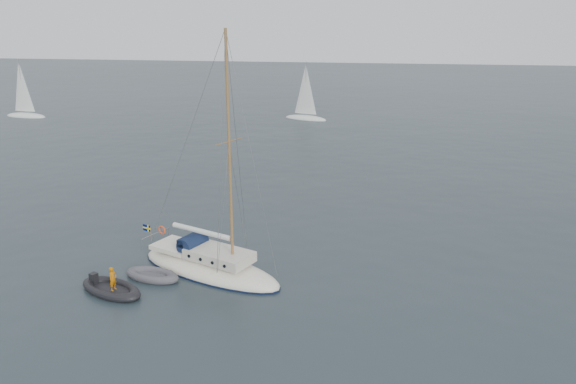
# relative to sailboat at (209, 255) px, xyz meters

# --- Properties ---
(ground) EXTENTS (300.00, 300.00, 0.00)m
(ground) POSITION_rel_sailboat_xyz_m (3.98, -0.99, -1.01)
(ground) COLOR black
(ground) RESTS_ON ground
(sailboat) EXTENTS (9.38, 2.81, 13.36)m
(sailboat) POSITION_rel_sailboat_xyz_m (0.00, 0.00, 0.00)
(sailboat) COLOR white
(sailboat) RESTS_ON ground
(dinghy) EXTENTS (3.11, 1.41, 0.45)m
(dinghy) POSITION_rel_sailboat_xyz_m (-2.78, -1.27, -0.82)
(dinghy) COLOR #545359
(dinghy) RESTS_ON ground
(rib) EXTENTS (3.76, 1.71, 1.44)m
(rib) POSITION_rel_sailboat_xyz_m (-4.22, -3.08, -0.78)
(rib) COLOR black
(rib) RESTS_ON ground
(distant_yacht_a) EXTENTS (6.31, 3.36, 8.36)m
(distant_yacht_a) POSITION_rel_sailboat_xyz_m (-40.22, 43.78, 2.56)
(distant_yacht_a) COLOR silver
(distant_yacht_a) RESTS_ON ground
(distant_yacht_c) EXTENTS (6.12, 3.26, 8.11)m
(distant_yacht_c) POSITION_rel_sailboat_xyz_m (-1.53, 48.36, 2.45)
(distant_yacht_c) COLOR silver
(distant_yacht_c) RESTS_ON ground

